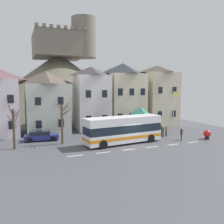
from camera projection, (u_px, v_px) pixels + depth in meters
The scene contains 18 objects.
ground_plane at pixel (134, 145), 27.75m from camera, with size 40.00×60.00×0.07m.
townhouse_01 at pixel (47, 102), 35.47m from camera, with size 6.14×7.01×9.32m.
townhouse_02 at pixel (91, 99), 37.36m from camera, with size 5.16×5.47×10.14m.
townhouse_03 at pixel (123, 95), 40.15m from camera, with size 6.07×6.74×10.97m.
townhouse_04 at pixel (156, 95), 42.76m from camera, with size 5.82×6.73×10.84m.
hilltop_castle at pixel (59, 83), 56.89m from camera, with size 41.58×41.58×23.27m.
transit_bus at pixel (123, 130), 28.41m from camera, with size 10.04×3.49×3.30m.
bus_shelter at pixel (140, 113), 33.92m from camera, with size 3.60×3.60×3.99m.
parked_car_00 at pixel (41, 136), 29.98m from camera, with size 4.37×2.28×1.29m.
parked_car_01 at pixel (148, 127), 36.91m from camera, with size 4.51×2.13×1.30m.
pedestrian_00 at pixel (163, 131), 32.19m from camera, with size 0.36×0.36×1.57m.
pedestrian_01 at pixel (181, 133), 30.10m from camera, with size 0.30×0.30×1.66m.
pedestrian_02 at pixel (166, 129), 32.67m from camera, with size 0.31×0.31×1.65m.
public_bench at pixel (124, 130), 35.10m from camera, with size 1.71×0.48×0.87m.
flagpole at pixel (174, 109), 34.85m from camera, with size 0.95×0.10×6.28m.
harbour_buoy at pixel (207, 134), 30.79m from camera, with size 0.97×0.97×1.22m.
bare_tree_00 at pixel (14, 127), 25.67m from camera, with size 1.36×1.70×4.98m.
bare_tree_01 at pixel (62, 122), 28.01m from camera, with size 2.14×1.79×5.01m.
Camera 1 is at (-12.77, -24.12, 6.90)m, focal length 37.13 mm.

